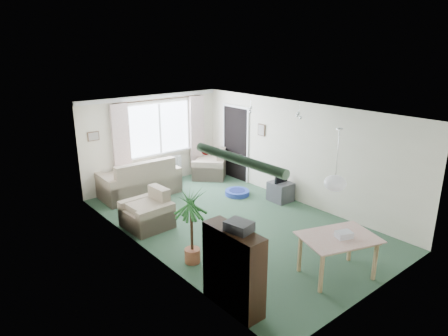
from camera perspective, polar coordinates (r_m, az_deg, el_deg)
ground at (r=8.59m, az=1.29°, el=-7.81°), size 6.50×6.50×0.00m
window at (r=10.74m, az=-9.22°, el=5.61°), size 1.80×0.03×1.30m
curtain_rod at (r=10.54m, az=-9.20°, el=9.64°), size 2.60×0.03×0.03m
curtain_left at (r=10.19m, az=-14.43°, el=3.31°), size 0.45×0.08×2.00m
curtain_right at (r=11.32m, az=-3.88°, el=5.21°), size 0.45×0.08×2.00m
radiator at (r=10.98m, az=-8.83°, el=-0.04°), size 1.20×0.10×0.55m
doorway at (r=11.05m, az=1.66°, el=3.51°), size 0.03×0.95×2.00m
pendant_lamp at (r=6.74m, az=15.58°, el=-2.11°), size 0.36×0.36×0.36m
tinsel_garland at (r=4.97m, az=2.03°, el=1.26°), size 1.60×1.60×0.12m
bauble_cluster_a at (r=9.42m, az=3.82°, el=8.60°), size 0.20×0.20×0.20m
bauble_cluster_b at (r=8.82m, az=10.65°, el=7.74°), size 0.20×0.20×0.20m
wall_picture_back at (r=9.97m, az=-18.17°, el=4.34°), size 0.28×0.03×0.22m
wall_picture_right at (r=10.22m, az=5.38°, el=5.44°), size 0.03×0.24×0.30m
sofa at (r=10.17m, az=-12.06°, el=-1.22°), size 1.94×1.07×0.95m
armchair_corner at (r=11.29m, az=-2.07°, el=0.70°), size 1.27×1.26×0.82m
armchair_left at (r=8.40m, az=-11.01°, el=-5.77°), size 0.88×0.93×0.80m
coffee_table at (r=10.31m, az=-11.32°, el=-2.40°), size 1.13×0.90×0.45m
photo_frame at (r=10.16m, az=-11.61°, el=-0.91°), size 0.12×0.06×0.16m
bookshelf at (r=5.81m, az=1.35°, el=-14.23°), size 0.34×1.00×1.22m
hifi_box at (r=5.46m, az=2.17°, el=-8.34°), size 0.34×0.40×0.14m
houseplant at (r=6.87m, az=-4.65°, el=-8.33°), size 0.59×0.59×1.36m
dining_table at (r=6.89m, az=15.81°, el=-12.09°), size 1.28×1.06×0.69m
gift_box at (r=6.69m, az=16.76°, el=-9.18°), size 0.30×0.26×0.12m
tv_cube at (r=9.74m, az=8.07°, el=-3.35°), size 0.48×0.53×0.47m
pet_bed at (r=10.06m, az=1.90°, el=-3.54°), size 0.80×0.80×0.12m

